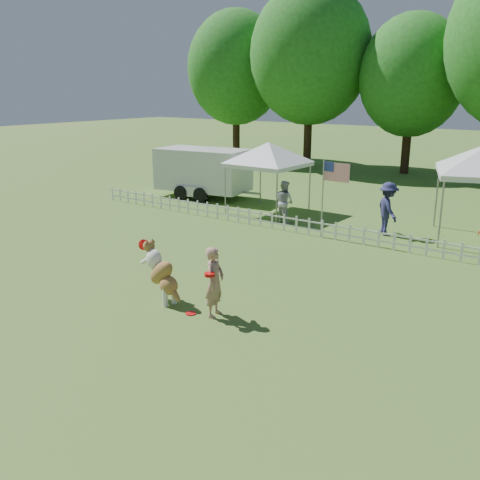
{
  "coord_description": "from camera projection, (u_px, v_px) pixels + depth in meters",
  "views": [
    {
      "loc": [
        7.78,
        -8.62,
        4.85
      ],
      "look_at": [
        -0.01,
        2.0,
        1.1
      ],
      "focal_mm": 40.0,
      "sensor_mm": 36.0,
      "label": 1
    }
  ],
  "objects": [
    {
      "name": "flag_pole",
      "position": [
        322.0,
        199.0,
        17.73
      ],
      "size": [
        1.01,
        0.15,
        2.61
      ],
      "primitive_type": null,
      "rotation": [
        0.0,
        0.0,
        -0.04
      ],
      "color": "gray",
      "rests_on": "ground"
    },
    {
      "name": "tree_center_left",
      "position": [
        411.0,
        87.0,
        30.26
      ],
      "size": [
        6.0,
        6.0,
        9.8
      ],
      "primitive_type": null,
      "color": "#1E5919",
      "rests_on": "ground"
    },
    {
      "name": "ground",
      "position": [
        190.0,
        304.0,
        12.44
      ],
      "size": [
        120.0,
        120.0,
        0.0
      ],
      "primitive_type": "plane",
      "color": "#386A21",
      "rests_on": "ground"
    },
    {
      "name": "tree_far_left",
      "position": [
        236.0,
        78.0,
        36.53
      ],
      "size": [
        6.6,
        6.6,
        11.0
      ],
      "primitive_type": null,
      "color": "#1E5919",
      "rests_on": "ground"
    },
    {
      "name": "cargo_trailer",
      "position": [
        203.0,
        173.0,
        24.38
      ],
      "size": [
        5.41,
        2.96,
        2.26
      ],
      "primitive_type": null,
      "rotation": [
        0.0,
        0.0,
        0.14
      ],
      "color": "silver",
      "rests_on": "ground"
    },
    {
      "name": "tree_left",
      "position": [
        310.0,
        68.0,
        32.59
      ],
      "size": [
        7.4,
        7.4,
        12.0
      ],
      "primitive_type": null,
      "color": "#1E5919",
      "rests_on": "ground"
    },
    {
      "name": "spectator_a",
      "position": [
        284.0,
        202.0,
        19.83
      ],
      "size": [
        0.89,
        0.76,
        1.58
      ],
      "primitive_type": "imported",
      "rotation": [
        0.0,
        0.0,
        2.91
      ],
      "color": "#A6A5AA",
      "rests_on": "ground"
    },
    {
      "name": "dog",
      "position": [
        162.0,
        273.0,
        12.44
      ],
      "size": [
        1.42,
        0.74,
        1.4
      ],
      "primitive_type": null,
      "rotation": [
        0.0,
        0.0,
        -0.22
      ],
      "color": "brown",
      "rests_on": "ground"
    },
    {
      "name": "canopy_tent_left",
      "position": [
        268.0,
        178.0,
        21.37
      ],
      "size": [
        2.69,
        2.69,
        2.74
      ],
      "primitive_type": null,
      "rotation": [
        0.0,
        0.0,
        -0.01
      ],
      "color": "silver",
      "rests_on": "ground"
    },
    {
      "name": "frisbee_on_turf",
      "position": [
        191.0,
        313.0,
        11.92
      ],
      "size": [
        0.27,
        0.27,
        0.02
      ],
      "primitive_type": "cylinder",
      "rotation": [
        0.0,
        0.0,
        -0.16
      ],
      "color": "red",
      "rests_on": "ground"
    },
    {
      "name": "picket_fence",
      "position": [
        329.0,
        230.0,
        17.79
      ],
      "size": [
        22.0,
        0.08,
        0.6
      ],
      "primitive_type": null,
      "color": "white",
      "rests_on": "ground"
    },
    {
      "name": "handler",
      "position": [
        215.0,
        282.0,
        11.62
      ],
      "size": [
        0.51,
        0.65,
        1.58
      ],
      "primitive_type": "imported",
      "rotation": [
        0.0,
        0.0,
        1.82
      ],
      "color": "#A47662",
      "rests_on": "ground"
    },
    {
      "name": "spectator_b",
      "position": [
        388.0,
        209.0,
        18.11
      ],
      "size": [
        1.3,
        1.31,
        1.82
      ],
      "primitive_type": "imported",
      "rotation": [
        0.0,
        0.0,
        2.33
      ],
      "color": "#23234B",
      "rests_on": "ground"
    }
  ]
}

